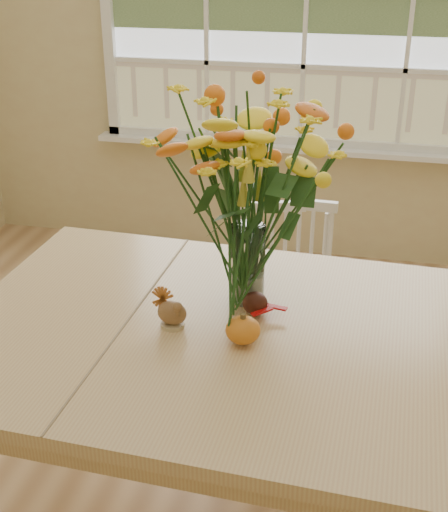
# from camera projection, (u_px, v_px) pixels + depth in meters

# --- Properties ---
(wall_back) EXTENTS (4.00, 0.02, 2.70)m
(wall_back) POSITION_uv_depth(u_px,v_px,m) (306.00, 28.00, 3.73)
(wall_back) COLOR #CCB582
(wall_back) RESTS_ON floor
(dining_table) EXTENTS (1.58, 1.16, 0.82)m
(dining_table) POSITION_uv_depth(u_px,v_px,m) (223.00, 355.00, 1.99)
(dining_table) COLOR tan
(dining_table) RESTS_ON floor
(windsor_chair) EXTENTS (0.48, 0.47, 0.86)m
(windsor_chair) POSITION_uv_depth(u_px,v_px,m) (286.00, 299.00, 2.79)
(windsor_chair) COLOR white
(windsor_chair) RESTS_ON floor
(flower_vase) EXTENTS (0.51, 0.51, 0.60)m
(flower_vase) POSITION_uv_depth(u_px,v_px,m) (248.00, 188.00, 1.95)
(flower_vase) COLOR white
(flower_vase) RESTS_ON dining_table
(pumpkin) EXTENTS (0.10, 0.10, 0.08)m
(pumpkin) POSITION_uv_depth(u_px,v_px,m) (243.00, 331.00, 1.87)
(pumpkin) COLOR #CE6018
(pumpkin) RESTS_ON dining_table
(turkey_figurine) EXTENTS (0.10, 0.08, 0.11)m
(turkey_figurine) POSITION_uv_depth(u_px,v_px,m) (172.00, 313.00, 1.94)
(turkey_figurine) COLOR #CCB78C
(turkey_figurine) RESTS_ON dining_table
(dark_gourd) EXTENTS (0.13, 0.08, 0.07)m
(dark_gourd) POSITION_uv_depth(u_px,v_px,m) (255.00, 304.00, 2.01)
(dark_gourd) COLOR #38160F
(dark_gourd) RESTS_ON dining_table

